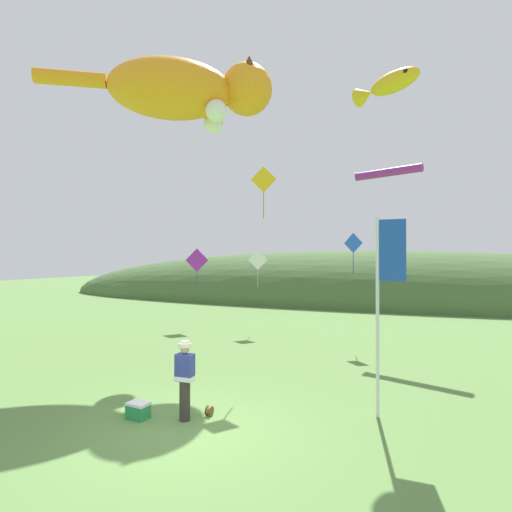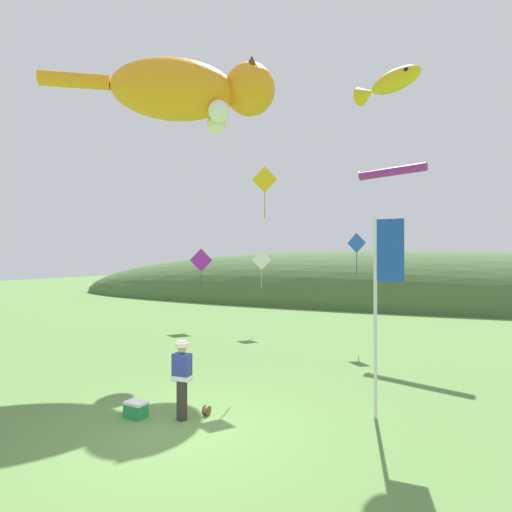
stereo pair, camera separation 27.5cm
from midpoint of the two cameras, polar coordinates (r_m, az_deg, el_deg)
The scene contains 13 objects.
ground_plane at distance 9.24m, azimuth -9.61°, elevation -23.40°, with size 120.00×120.00×0.00m, color #5B8442.
distant_hill_ridge at distance 35.10m, azimuth 12.86°, elevation -6.32°, with size 59.95×13.87×8.68m.
festival_attendant at distance 9.48m, azimuth -9.68°, elevation -16.68°, with size 0.42×0.30×1.77m.
kite_spool at distance 9.92m, azimuth -6.24°, elevation -21.08°, with size 0.13×0.22×0.22m.
picnic_cooler at distance 10.07m, azimuth -15.98°, elevation -20.31°, with size 0.52×0.37×0.36m.
festival_banner_pole at distance 9.50m, azimuth 18.37°, elevation -4.15°, with size 0.66×0.08×4.56m.
kite_giant_cat at distance 18.81m, azimuth -8.81°, elevation 22.20°, with size 8.62×6.03×2.97m.
kite_fish_windsock at distance 13.89m, azimuth 18.95°, elevation 22.28°, with size 2.22×1.84×0.70m.
kite_tube_streamer at distance 18.86m, azimuth 19.04°, elevation 11.28°, with size 2.99×1.39×0.44m.
kite_diamond_blue at distance 17.77m, azimuth 14.60°, elevation 1.73°, with size 0.83×0.31×1.78m.
kite_diamond_gold at distance 14.07m, azimuth 1.82°, elevation 10.78°, with size 0.88×0.26×1.81m.
kite_diamond_white at distance 20.22m, azimuth 1.18°, elevation -0.63°, with size 0.99×0.20×1.91m.
kite_diamond_violet at distance 21.80m, azimuth -7.50°, elevation -0.64°, with size 1.25×0.29×2.18m.
Camera 2 is at (4.69, -7.13, 3.61)m, focal length 28.00 mm.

